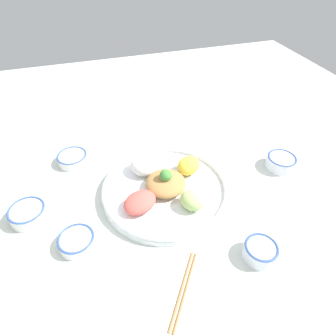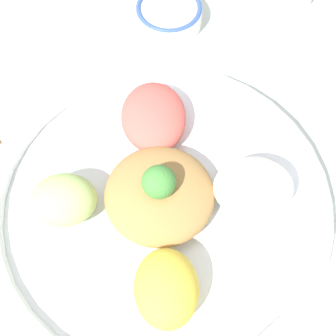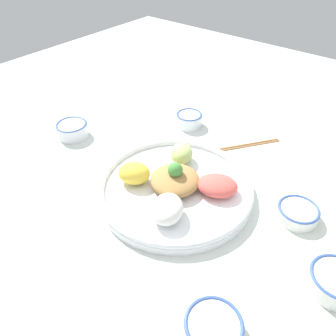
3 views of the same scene
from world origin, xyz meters
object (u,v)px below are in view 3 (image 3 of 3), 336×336
at_px(rice_bowl_blue, 298,212).
at_px(sauce_bowl_far, 336,281).
at_px(salad_platter, 175,186).
at_px(sauce_bowl_dark, 72,129).
at_px(rice_bowl_plain, 189,119).
at_px(sauce_bowl_red, 213,327).
at_px(chopsticks_pair_near, 250,144).

height_order(rice_bowl_blue, sauce_bowl_far, sauce_bowl_far).
relative_size(salad_platter, sauce_bowl_dark, 4.07).
height_order(rice_bowl_plain, sauce_bowl_far, rice_bowl_plain).
distance_m(salad_platter, sauce_bowl_dark, 0.42).
xyz_separation_m(salad_platter, sauce_bowl_red, (0.24, 0.27, -0.00)).
xyz_separation_m(rice_bowl_plain, sauce_bowl_far, (0.31, 0.58, -0.00)).
distance_m(salad_platter, chopsticks_pair_near, 0.32).
bearing_deg(rice_bowl_blue, salad_platter, -67.88).
distance_m(sauce_bowl_far, chopsticks_pair_near, 0.49).
bearing_deg(rice_bowl_blue, rice_bowl_plain, -111.33).
height_order(sauce_bowl_dark, sauce_bowl_far, sauce_bowl_dark).
bearing_deg(rice_bowl_blue, sauce_bowl_dark, -80.95).
bearing_deg(chopsticks_pair_near, rice_bowl_blue, -95.58).
height_order(salad_platter, rice_bowl_blue, salad_platter).
bearing_deg(sauce_bowl_dark, sauce_bowl_far, 88.53).
distance_m(sauce_bowl_red, sauce_bowl_dark, 0.74).
relative_size(sauce_bowl_far, chopsticks_pair_near, 0.60).
distance_m(sauce_bowl_red, chopsticks_pair_near, 0.60).
bearing_deg(sauce_bowl_red, rice_bowl_blue, 178.63).
relative_size(rice_bowl_blue, sauce_bowl_far, 0.94).
xyz_separation_m(sauce_bowl_dark, chopsticks_pair_near, (-0.31, 0.47, -0.02)).
distance_m(sauce_bowl_red, rice_bowl_plain, 0.69).
height_order(rice_bowl_blue, rice_bowl_plain, rice_bowl_plain).
relative_size(sauce_bowl_red, sauce_bowl_dark, 1.06).
relative_size(rice_bowl_plain, sauce_bowl_far, 0.83).
bearing_deg(rice_bowl_plain, salad_platter, 29.85).
height_order(sauce_bowl_red, sauce_bowl_far, sauce_bowl_far).
xyz_separation_m(sauce_bowl_dark, rice_bowl_plain, (-0.29, 0.26, -0.00)).
bearing_deg(rice_bowl_plain, sauce_bowl_far, 61.86).
bearing_deg(sauce_bowl_far, sauce_bowl_red, -31.56).
distance_m(rice_bowl_blue, sauce_bowl_far, 0.19).
bearing_deg(rice_bowl_plain, chopsticks_pair_near, 96.71).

